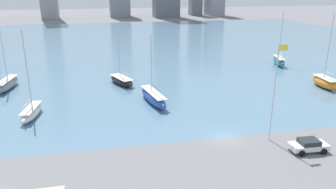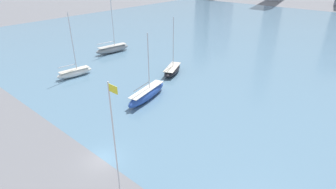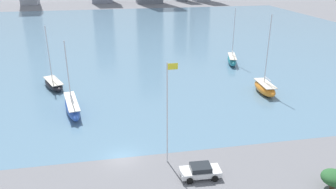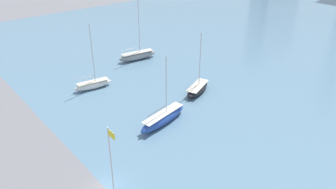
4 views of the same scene
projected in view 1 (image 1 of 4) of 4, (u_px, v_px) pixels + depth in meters
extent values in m
plane|color=slate|center=(225.00, 138.00, 42.41)|extent=(500.00, 500.00, 0.00)
cube|color=slate|center=(147.00, 45.00, 107.36)|extent=(180.00, 140.00, 0.00)
cylinder|color=silver|center=(274.00, 94.00, 39.86)|extent=(0.14, 0.14, 12.34)
cube|color=yellow|center=(284.00, 48.00, 38.17)|extent=(1.10, 0.03, 0.70)
ellipsoid|color=#1E757F|center=(279.00, 61.00, 80.26)|extent=(4.07, 8.23, 1.98)
cube|color=beige|center=(279.00, 57.00, 79.96)|extent=(3.33, 6.75, 0.10)
cube|color=#2D2D33|center=(279.00, 63.00, 80.43)|extent=(0.55, 1.43, 0.89)
cylinder|color=silver|center=(281.00, 35.00, 78.78)|extent=(0.18, 0.18, 10.88)
cylinder|color=silver|center=(281.00, 54.00, 78.32)|extent=(1.22, 3.78, 0.14)
ellipsoid|color=#284CA8|center=(153.00, 98.00, 54.41)|extent=(3.94, 10.55, 1.94)
cube|color=silver|center=(153.00, 92.00, 54.12)|extent=(3.23, 8.65, 0.10)
cube|color=#2D2D33|center=(153.00, 101.00, 54.58)|extent=(0.51, 1.86, 0.87)
cylinder|color=silver|center=(151.00, 63.00, 53.28)|extent=(0.18, 0.18, 9.45)
cylinder|color=silver|center=(156.00, 88.00, 52.49)|extent=(0.98, 4.40, 0.14)
ellipsoid|color=white|center=(32.00, 113.00, 48.60)|extent=(2.83, 7.70, 1.55)
cube|color=beige|center=(31.00, 108.00, 48.37)|extent=(2.32, 6.31, 0.10)
cube|color=#2D2D33|center=(32.00, 115.00, 48.74)|extent=(0.34, 1.36, 0.70)
cylinder|color=silver|center=(27.00, 69.00, 47.08)|extent=(0.18, 0.18, 11.36)
cylinder|color=silver|center=(27.00, 104.00, 46.75)|extent=(0.65, 3.77, 0.14)
ellipsoid|color=orange|center=(325.00, 83.00, 62.69)|extent=(2.92, 7.35, 1.98)
cube|color=beige|center=(326.00, 78.00, 62.39)|extent=(2.40, 6.02, 0.10)
cube|color=#2D2D33|center=(325.00, 85.00, 62.86)|extent=(0.22, 1.31, 0.89)
cylinder|color=silver|center=(329.00, 46.00, 60.95)|extent=(0.18, 0.18, 12.12)
cylinder|color=silver|center=(329.00, 73.00, 61.30)|extent=(0.27, 2.64, 0.14)
ellipsoid|color=gray|center=(7.00, 84.00, 61.70)|extent=(3.45, 9.75, 1.88)
cube|color=#BCB7AD|center=(6.00, 80.00, 61.41)|extent=(2.83, 7.99, 0.10)
cube|color=#2D2D33|center=(7.00, 87.00, 61.86)|extent=(0.39, 1.72, 0.84)
cylinder|color=silver|center=(2.00, 44.00, 59.99)|extent=(0.18, 0.18, 13.07)
cylinder|color=silver|center=(1.00, 77.00, 59.37)|extent=(0.82, 4.95, 0.14)
ellipsoid|color=black|center=(122.00, 81.00, 64.86)|extent=(5.45, 8.30, 1.46)
cube|color=beige|center=(121.00, 77.00, 64.65)|extent=(4.47, 6.80, 0.10)
cube|color=#2D2D33|center=(122.00, 83.00, 64.99)|extent=(0.70, 1.38, 0.66)
cylinder|color=silver|center=(119.00, 51.00, 63.46)|extent=(0.18, 0.18, 10.23)
cylinder|color=silver|center=(125.00, 73.00, 63.16)|extent=(1.72, 3.80, 0.14)
cube|color=white|center=(308.00, 146.00, 38.74)|extent=(4.55, 2.21, 0.60)
cube|color=#23282D|center=(309.00, 142.00, 38.56)|extent=(2.31, 1.86, 0.55)
cylinder|color=black|center=(302.00, 153.00, 37.67)|extent=(0.75, 0.31, 0.73)
cylinder|color=black|center=(293.00, 145.00, 39.59)|extent=(0.75, 0.31, 0.73)
cylinder|color=black|center=(324.00, 152.00, 38.09)|extent=(0.75, 0.31, 0.73)
cylinder|color=black|center=(314.00, 144.00, 40.00)|extent=(0.75, 0.31, 0.73)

